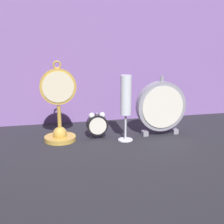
{
  "coord_description": "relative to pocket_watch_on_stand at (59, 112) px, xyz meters",
  "views": [
    {
      "loc": [
        -0.24,
        -1.01,
        0.39
      ],
      "look_at": [
        0.0,
        0.08,
        0.1
      ],
      "focal_mm": 50.0,
      "sensor_mm": 36.0,
      "label": 1
    }
  ],
  "objects": [
    {
      "name": "pocket_watch_on_stand",
      "position": [
        0.0,
        0.0,
        0.0
      ],
      "size": [
        0.13,
        0.12,
        0.29
      ],
      "color": "gold",
      "rests_on": "ground_plane"
    },
    {
      "name": "champagne_flute",
      "position": [
        0.24,
        -0.05,
        0.05
      ],
      "size": [
        0.05,
        0.05,
        0.24
      ],
      "color": "silver",
      "rests_on": "ground_plane"
    },
    {
      "name": "ground_plane",
      "position": [
        0.19,
        -0.09,
        -0.11
      ],
      "size": [
        4.0,
        4.0,
        0.0
      ],
      "primitive_type": "plane",
      "color": "#232328"
    },
    {
      "name": "mantel_clock_silver",
      "position": [
        0.39,
        -0.01,
        0.0
      ],
      "size": [
        0.19,
        0.04,
        0.23
      ],
      "color": "gray",
      "rests_on": "ground_plane"
    },
    {
      "name": "fabric_backdrop_drape",
      "position": [
        0.19,
        0.23,
        0.26
      ],
      "size": [
        1.6,
        0.01,
        0.73
      ],
      "primitive_type": "cube",
      "color": "#8460A8",
      "rests_on": "ground_plane"
    },
    {
      "name": "alarm_clock_twin_bell",
      "position": [
        0.14,
        -0.0,
        -0.05
      ],
      "size": [
        0.08,
        0.03,
        0.1
      ],
      "color": "black",
      "rests_on": "ground_plane"
    }
  ]
}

